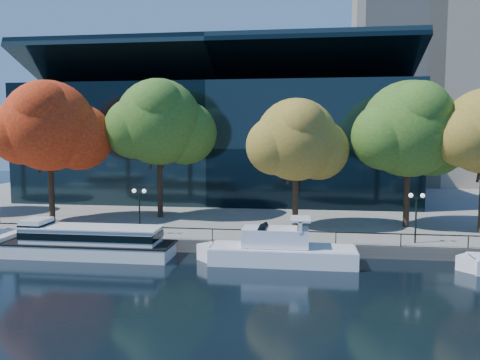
# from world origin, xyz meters

# --- Properties ---
(ground) EXTENTS (160.00, 160.00, 0.00)m
(ground) POSITION_xyz_m (0.00, 0.00, 0.00)
(ground) COLOR black
(ground) RESTS_ON ground
(promenade) EXTENTS (90.00, 67.08, 1.00)m
(promenade) POSITION_xyz_m (0.00, 36.38, 0.50)
(promenade) COLOR slate
(promenade) RESTS_ON ground
(railing) EXTENTS (88.20, 0.08, 0.99)m
(railing) POSITION_xyz_m (0.00, 3.25, 1.94)
(railing) COLOR black
(railing) RESTS_ON promenade
(convention_building) EXTENTS (50.00, 24.57, 21.43)m
(convention_building) POSITION_xyz_m (-4.00, 31.79, 8.51)
(convention_building) COLOR black
(convention_building) RESTS_ON ground
(office_tower) EXTENTS (22.50, 22.50, 65.90)m
(office_tower) POSITION_xyz_m (28.00, 55.00, 33.02)
(office_tower) COLOR tan
(office_tower) RESTS_ON ground
(tour_boat) EXTENTS (15.43, 3.44, 2.93)m
(tour_boat) POSITION_xyz_m (-10.11, 0.65, 1.25)
(tour_boat) COLOR white
(tour_boat) RESTS_ON ground
(cruiser_near) EXTENTS (12.13, 3.12, 3.51)m
(cruiser_near) POSITION_xyz_m (5.39, 0.61, 1.09)
(cruiser_near) COLOR white
(cruiser_near) RESTS_ON ground
(tree_1) EXTENTS (11.18, 9.16, 14.01)m
(tree_1) POSITION_xyz_m (-17.37, 9.44, 10.35)
(tree_1) COLOR black
(tree_1) RESTS_ON promenade
(tree_2) EXTENTS (11.18, 9.17, 14.44)m
(tree_2) POSITION_xyz_m (-7.32, 13.17, 10.77)
(tree_2) COLOR black
(tree_2) RESTS_ON promenade
(tree_3) EXTENTS (9.51, 7.79, 12.02)m
(tree_3) POSITION_xyz_m (6.84, 9.37, 9.05)
(tree_3) COLOR black
(tree_3) RESTS_ON promenade
(tree_4) EXTENTS (11.17, 9.16, 13.67)m
(tree_4) POSITION_xyz_m (17.24, 11.14, 10.01)
(tree_4) COLOR black
(tree_4) RESTS_ON promenade
(lamp_1) EXTENTS (1.26, 0.36, 4.03)m
(lamp_1) POSITION_xyz_m (-6.65, 4.50, 3.98)
(lamp_1) COLOR black
(lamp_1) RESTS_ON promenade
(lamp_2) EXTENTS (1.26, 0.36, 4.03)m
(lamp_2) POSITION_xyz_m (16.37, 4.50, 3.98)
(lamp_2) COLOR black
(lamp_2) RESTS_ON promenade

